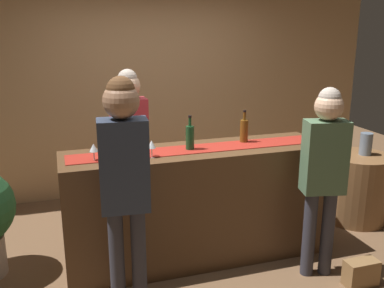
% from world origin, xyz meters
% --- Properties ---
extents(ground_plane, '(10.00, 10.00, 0.00)m').
position_xyz_m(ground_plane, '(0.00, 0.00, 0.00)').
color(ground_plane, brown).
extents(back_wall, '(6.00, 0.12, 2.90)m').
position_xyz_m(back_wall, '(0.00, 1.90, 1.45)').
color(back_wall, tan).
rests_on(back_wall, ground).
extents(bar_counter, '(2.35, 0.60, 1.05)m').
position_xyz_m(bar_counter, '(0.00, 0.00, 0.52)').
color(bar_counter, '#543821').
rests_on(bar_counter, ground).
extents(counter_runner_cloth, '(2.23, 0.28, 0.01)m').
position_xyz_m(counter_runner_cloth, '(0.00, 0.00, 1.05)').
color(counter_runner_cloth, maroon).
rests_on(counter_runner_cloth, bar_counter).
extents(wine_bottle_green, '(0.07, 0.07, 0.30)m').
position_xyz_m(wine_bottle_green, '(-0.07, 0.00, 1.16)').
color(wine_bottle_green, '#194723').
rests_on(wine_bottle_green, bar_counter).
extents(wine_bottle_amber, '(0.07, 0.07, 0.30)m').
position_xyz_m(wine_bottle_amber, '(0.48, 0.09, 1.16)').
color(wine_bottle_amber, brown).
rests_on(wine_bottle_amber, bar_counter).
extents(wine_glass_near_customer, '(0.07, 0.07, 0.14)m').
position_xyz_m(wine_glass_near_customer, '(-0.43, -0.12, 1.15)').
color(wine_glass_near_customer, silver).
rests_on(wine_glass_near_customer, bar_counter).
extents(wine_glass_mid_counter, '(0.07, 0.07, 0.14)m').
position_xyz_m(wine_glass_mid_counter, '(-0.63, -0.01, 1.15)').
color(wine_glass_mid_counter, silver).
rests_on(wine_glass_mid_counter, bar_counter).
extents(wine_glass_far_end, '(0.07, 0.07, 0.14)m').
position_xyz_m(wine_glass_far_end, '(-0.89, -0.08, 1.15)').
color(wine_glass_far_end, silver).
rests_on(wine_glass_far_end, bar_counter).
extents(bartender, '(0.35, 0.24, 1.70)m').
position_xyz_m(bartender, '(-0.49, 0.58, 1.05)').
color(bartender, '#26262B').
rests_on(bartender, ground).
extents(customer_sipping, '(0.38, 0.27, 1.63)m').
position_xyz_m(customer_sipping, '(0.90, -0.58, 1.00)').
color(customer_sipping, '#33333D').
rests_on(customer_sipping, ground).
extents(customer_browsing, '(0.36, 0.25, 1.77)m').
position_xyz_m(customer_browsing, '(-0.73, -0.60, 1.11)').
color(customer_browsing, '#33333D').
rests_on(customer_browsing, ground).
extents(round_side_table, '(0.68, 0.68, 0.74)m').
position_xyz_m(round_side_table, '(1.94, 0.25, 0.37)').
color(round_side_table, brown).
rests_on(round_side_table, ground).
extents(vase_on_side_table, '(0.13, 0.13, 0.24)m').
position_xyz_m(vase_on_side_table, '(2.00, 0.26, 0.86)').
color(vase_on_side_table, slate).
rests_on(vase_on_side_table, round_side_table).
extents(handbag, '(0.28, 0.14, 0.22)m').
position_xyz_m(handbag, '(1.15, -0.85, 0.11)').
color(handbag, olive).
rests_on(handbag, ground).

